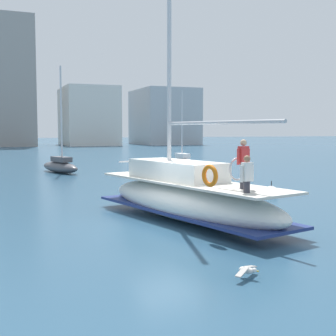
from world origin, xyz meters
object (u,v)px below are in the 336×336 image
object	(u,v)px
moored_sloop_near	(183,161)
moored_cutter_left	(60,165)
main_sailboat	(187,196)
mooring_buoy	(271,193)
seagull	(247,270)

from	to	relation	value
moored_sloop_near	moored_cutter_left	xyz separation A→B (m)	(-11.44, -1.92, 0.05)
main_sailboat	mooring_buoy	world-z (taller)	main_sailboat
main_sailboat	mooring_buoy	bearing A→B (deg)	31.29
main_sailboat	mooring_buoy	size ratio (longest dim) A/B	12.22
main_sailboat	moored_cutter_left	distance (m)	21.24
moored_sloop_near	seagull	xyz separation A→B (m)	(-11.37, -29.80, -0.34)
mooring_buoy	main_sailboat	bearing A→B (deg)	-148.71
main_sailboat	moored_sloop_near	distance (m)	25.14
moored_cutter_left	seagull	bearing A→B (deg)	-89.85
seagull	mooring_buoy	distance (m)	13.16
main_sailboat	moored_cutter_left	size ratio (longest dim) A/B	1.40
moored_sloop_near	moored_cutter_left	bearing A→B (deg)	-170.48
mooring_buoy	moored_cutter_left	bearing A→B (deg)	114.57
main_sailboat	moored_cutter_left	world-z (taller)	main_sailboat
moored_sloop_near	mooring_buoy	world-z (taller)	moored_sloop_near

